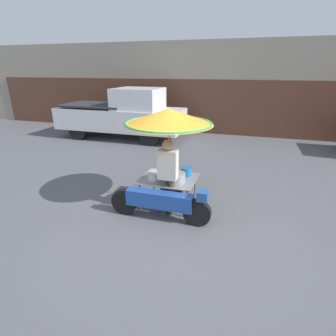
% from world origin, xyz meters
% --- Properties ---
extents(ground_plane, '(36.00, 36.00, 0.00)m').
position_xyz_m(ground_plane, '(0.00, 0.00, 0.00)').
color(ground_plane, '#56565B').
extents(shopfront_building, '(28.00, 2.06, 4.01)m').
position_xyz_m(shopfront_building, '(0.00, 8.85, 1.99)').
color(shopfront_building, gray).
rests_on(shopfront_building, ground).
extents(vendor_motorcycle_cart, '(2.06, 1.80, 2.11)m').
position_xyz_m(vendor_motorcycle_cart, '(-0.26, 0.63, 1.62)').
color(vendor_motorcycle_cart, black).
rests_on(vendor_motorcycle_cart, ground).
extents(vendor_person, '(0.38, 0.22, 1.60)m').
position_xyz_m(vendor_person, '(-0.17, 0.32, 0.89)').
color(vendor_person, '#4C473D').
rests_on(vendor_person, ground).
extents(pickup_truck, '(5.41, 1.89, 2.11)m').
position_xyz_m(pickup_truck, '(-3.85, 5.88, 1.02)').
color(pickup_truck, black).
rests_on(pickup_truck, ground).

